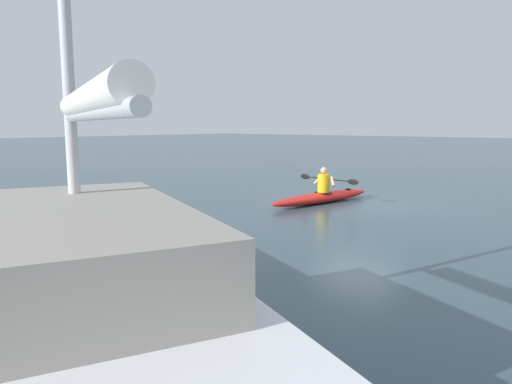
# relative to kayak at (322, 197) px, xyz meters

# --- Properties ---
(ground_plane) EXTENTS (160.00, 160.00, 0.00)m
(ground_plane) POSITION_rel_kayak_xyz_m (-0.86, -0.79, -0.16)
(ground_plane) COLOR #334C56
(kayak) EXTENTS (1.32, 4.29, 0.32)m
(kayak) POSITION_rel_kayak_xyz_m (0.00, 0.00, 0.00)
(kayak) COLOR red
(kayak) RESTS_ON ground
(kayaker) EXTENTS (2.30, 0.60, 0.77)m
(kayaker) POSITION_rel_kayak_xyz_m (-0.01, -0.07, 0.49)
(kayaker) COLOR yellow
(kayaker) RESTS_ON kayak
(sailboat_tall_mast) EXTENTS (8.05, 5.07, 11.67)m
(sailboat_tall_mast) POSITION_rel_kayak_xyz_m (-3.45, 10.15, 0.57)
(sailboat_tall_mast) COLOR white
(sailboat_tall_mast) RESTS_ON ground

